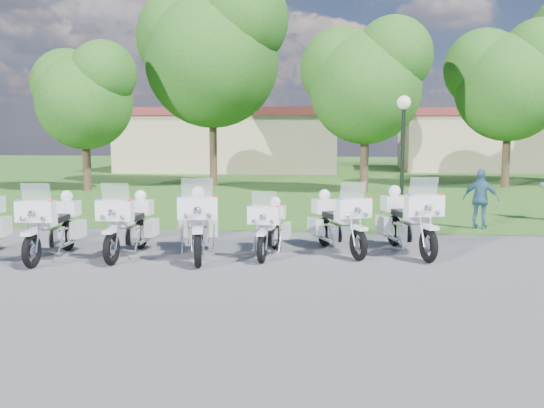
# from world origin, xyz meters

# --- Properties ---
(ground) EXTENTS (100.00, 100.00, 0.00)m
(ground) POSITION_xyz_m (0.00, 0.00, 0.00)
(ground) COLOR #4F4F54
(ground) RESTS_ON ground
(grass_lawn) EXTENTS (100.00, 48.00, 0.01)m
(grass_lawn) POSITION_xyz_m (0.00, 27.00, 0.00)
(grass_lawn) COLOR #24581C
(grass_lawn) RESTS_ON ground
(motorcycle_1) EXTENTS (0.84, 2.41, 1.62)m
(motorcycle_1) POSITION_xyz_m (-4.83, -0.69, 0.68)
(motorcycle_1) COLOR black
(motorcycle_1) RESTS_ON ground
(motorcycle_2) EXTENTS (0.79, 2.38, 1.60)m
(motorcycle_2) POSITION_xyz_m (-3.35, -0.28, 0.67)
(motorcycle_2) COLOR black
(motorcycle_2) RESTS_ON ground
(motorcycle_3) EXTENTS (1.18, 2.51, 1.71)m
(motorcycle_3) POSITION_xyz_m (-1.87, -0.27, 0.72)
(motorcycle_3) COLOR black
(motorcycle_3) RESTS_ON ground
(motorcycle_4) EXTENTS (0.78, 2.12, 1.42)m
(motorcycle_4) POSITION_xyz_m (-0.41, 0.09, 0.59)
(motorcycle_4) COLOR black
(motorcycle_4) RESTS_ON ground
(motorcycle_5) EXTENTS (1.39, 2.19, 1.58)m
(motorcycle_5) POSITION_xyz_m (1.03, 0.57, 0.66)
(motorcycle_5) COLOR black
(motorcycle_5) RESTS_ON ground
(motorcycle_6) EXTENTS (1.28, 2.46, 1.70)m
(motorcycle_6) POSITION_xyz_m (2.52, 0.63, 0.71)
(motorcycle_6) COLOR black
(motorcycle_6) RESTS_ON ground
(lamp_post) EXTENTS (0.44, 0.44, 3.73)m
(lamp_post) POSITION_xyz_m (3.06, 7.07, 2.85)
(lamp_post) COLOR black
(lamp_post) RESTS_ON ground
(tree_0) EXTENTS (4.87, 4.16, 6.50)m
(tree_0) POSITION_xyz_m (-10.02, 13.23, 4.30)
(tree_0) COLOR #38281C
(tree_0) RESTS_ON ground
(tree_1) EXTENTS (7.41, 6.32, 9.87)m
(tree_1) POSITION_xyz_m (-4.98, 16.26, 6.54)
(tree_1) COLOR #38281C
(tree_1) RESTS_ON ground
(tree_2) EXTENTS (5.52, 4.71, 7.37)m
(tree_2) POSITION_xyz_m (2.12, 13.76, 4.87)
(tree_2) COLOR #38281C
(tree_2) RESTS_ON ground
(tree_3) EXTENTS (5.75, 4.90, 7.66)m
(tree_3) POSITION_xyz_m (8.77, 16.70, 5.07)
(tree_3) COLOR #38281C
(tree_3) RESTS_ON ground
(building_west) EXTENTS (14.56, 8.32, 4.10)m
(building_west) POSITION_xyz_m (-6.00, 28.00, 2.07)
(building_west) COLOR tan
(building_west) RESTS_ON ground
(building_east) EXTENTS (11.44, 7.28, 4.10)m
(building_east) POSITION_xyz_m (11.00, 30.00, 2.07)
(building_east) COLOR tan
(building_east) RESTS_ON ground
(bystander_c) EXTENTS (1.02, 0.77, 1.61)m
(bystander_c) POSITION_xyz_m (4.83, 4.06, 0.80)
(bystander_c) COLOR #33607C
(bystander_c) RESTS_ON ground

